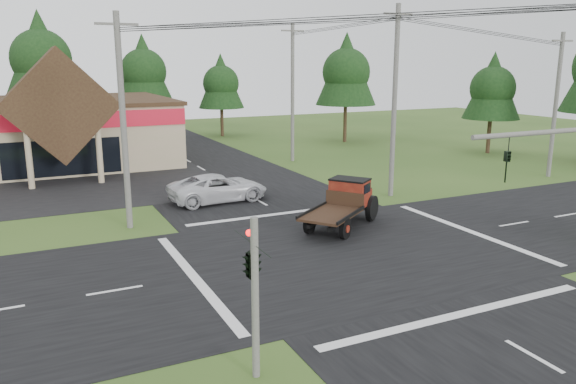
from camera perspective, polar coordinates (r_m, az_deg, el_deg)
ground at (r=25.02m, az=6.16°, el=-6.08°), size 120.00×120.00×0.00m
road_ns at (r=25.02m, az=6.16°, el=-6.06°), size 12.00×120.00×0.02m
road_ew at (r=25.02m, az=6.16°, el=-6.05°), size 120.00×12.00×0.02m
parking_apron at (r=39.90m, az=-27.09°, el=-0.17°), size 28.00×14.00×0.02m
traffic_signal_corner at (r=14.45m, az=-3.69°, el=-5.77°), size 0.53×2.48×4.40m
utility_pole_nw at (r=28.54m, az=-16.41°, el=6.94°), size 2.00×0.30×10.50m
utility_pole_ne at (r=34.84m, az=10.76°, el=9.10°), size 2.00×0.30×11.50m
utility_pole_far at (r=44.60m, az=25.55°, el=8.05°), size 2.00×0.30×10.20m
utility_pole_n at (r=46.85m, az=0.46°, el=10.12°), size 2.00×0.30×11.20m
tree_row_c at (r=61.08m, az=-23.81°, el=12.53°), size 7.28×7.28×13.13m
tree_row_d at (r=63.29m, az=-14.49°, el=11.98°), size 6.16×6.16×11.11m
tree_row_e at (r=63.49m, az=-6.83°, el=11.08°), size 5.04×5.04×9.09m
tree_side_ne at (r=58.63m, az=5.94°, el=12.25°), size 6.16×6.16×11.11m
tree_side_e_near at (r=54.20m, az=20.09°, el=10.06°), size 5.04×5.04×9.09m
antique_flatbed_truck at (r=28.25m, az=5.39°, el=-1.31°), size 5.85×5.10×2.37m
white_pickup at (r=33.82m, az=-7.11°, el=0.43°), size 6.08×3.10×1.64m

